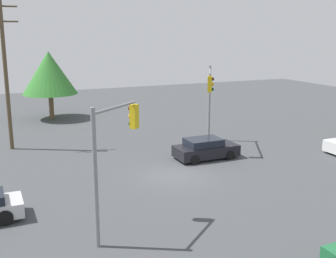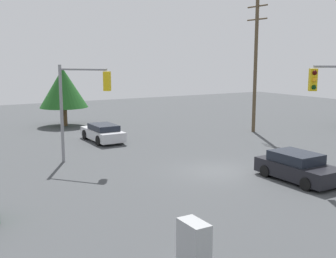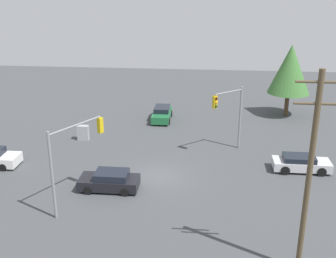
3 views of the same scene
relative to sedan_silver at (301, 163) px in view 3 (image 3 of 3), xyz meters
The scene contains 9 objects.
ground_plane 11.14m from the sedan_silver, 169.17° to the right, with size 80.00×80.00×0.00m, color #424447.
sedan_silver is the anchor object (origin of this frame).
sedan_green 16.67m from the sedan_silver, 137.07° to the left, with size 1.92×4.26×1.44m.
sedan_dark 14.89m from the sedan_silver, 162.56° to the right, with size 4.22×2.05×1.38m.
traffic_signal_main 7.27m from the sedan_silver, 147.83° to the left, with size 2.57×2.22×5.60m.
traffic_signal_cross 17.61m from the sedan_silver, 156.37° to the right, with size 2.44×4.11×5.82m.
utility_pole_tall 13.38m from the sedan_silver, 101.54° to the right, with size 2.20×0.28×10.58m.
electrical_cabinet 19.51m from the sedan_silver, 165.47° to the left, with size 1.02×0.56×1.40m, color #9EA0A3.
tree_right 15.06m from the sedan_silver, 85.22° to the left, with size 4.46×4.46×7.76m.
Camera 3 is at (3.47, -28.80, 14.33)m, focal length 45.00 mm.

